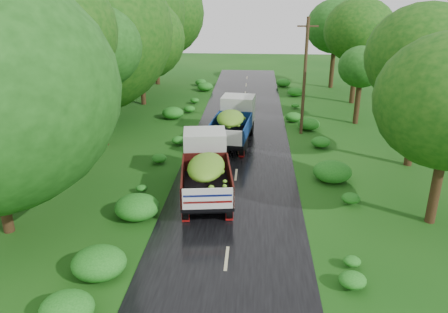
# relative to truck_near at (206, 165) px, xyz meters

# --- Properties ---
(road) EXTENTS (6.50, 80.00, 0.02)m
(road) POSITION_rel_truck_near_xyz_m (1.40, -4.61, -1.49)
(road) COLOR black
(road) RESTS_ON ground
(road_lines) EXTENTS (0.12, 69.60, 0.00)m
(road_lines) POSITION_rel_truck_near_xyz_m (1.40, -3.61, -1.48)
(road_lines) COLOR #BFB78C
(road_lines) RESTS_ON road
(truck_near) EXTENTS (3.04, 6.56, 2.66)m
(truck_near) POSITION_rel_truck_near_xyz_m (0.00, 0.00, 0.00)
(truck_near) COLOR black
(truck_near) RESTS_ON ground
(truck_far) EXTENTS (2.92, 6.55, 2.66)m
(truck_far) POSITION_rel_truck_near_xyz_m (0.98, 8.00, 0.00)
(truck_far) COLOR black
(truck_far) RESTS_ON ground
(utility_pole) EXTENTS (1.39, 0.23, 7.90)m
(utility_pole) POSITION_rel_truck_near_xyz_m (5.65, 10.08, 2.57)
(utility_pole) COLOR #382616
(utility_pole) RESTS_ON ground
(trees_left) EXTENTS (7.52, 35.02, 9.75)m
(trees_left) POSITION_rel_truck_near_xyz_m (-8.90, 12.81, 5.25)
(trees_left) COLOR black
(trees_left) RESTS_ON ground
(trees_right) EXTENTS (4.69, 31.44, 7.84)m
(trees_right) POSITION_rel_truck_near_xyz_m (10.60, 11.71, 4.25)
(trees_right) COLOR black
(trees_right) RESTS_ON ground
(shrubs) EXTENTS (11.90, 44.00, 0.70)m
(shrubs) POSITION_rel_truck_near_xyz_m (1.40, 4.39, -1.15)
(shrubs) COLOR #186217
(shrubs) RESTS_ON ground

